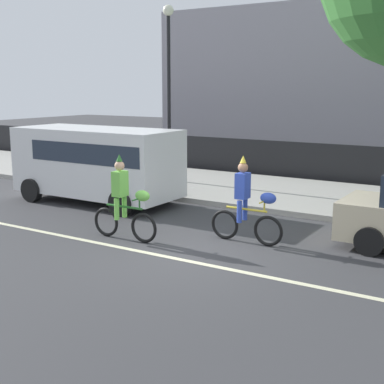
{
  "coord_description": "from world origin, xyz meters",
  "views": [
    {
      "loc": [
        5.61,
        -8.97,
        3.37
      ],
      "look_at": [
        -0.73,
        1.2,
        1.0
      ],
      "focal_mm": 50.0,
      "sensor_mm": 36.0,
      "label": 1
    }
  ],
  "objects": [
    {
      "name": "parked_van_white",
      "position": [
        -4.88,
        2.7,
        1.28
      ],
      "size": [
        5.0,
        2.22,
        2.18
      ],
      "color": "white",
      "rests_on": "ground"
    },
    {
      "name": "ground_plane",
      "position": [
        0.0,
        0.0,
        0.0
      ],
      "size": [
        80.0,
        80.0,
        0.0
      ],
      "primitive_type": "plane",
      "color": "#38383A"
    },
    {
      "name": "road_centre_line",
      "position": [
        0.0,
        -0.5,
        0.0
      ],
      "size": [
        36.0,
        0.14,
        0.01
      ],
      "primitive_type": "cube",
      "color": "beige",
      "rests_on": "ground"
    },
    {
      "name": "street_lamp_post",
      "position": [
        -4.78,
        6.23,
        3.99
      ],
      "size": [
        0.36,
        0.36,
        5.86
      ],
      "color": "black",
      "rests_on": "sidewalk_curb"
    },
    {
      "name": "sidewalk_curb",
      "position": [
        0.0,
        6.5,
        0.07
      ],
      "size": [
        60.0,
        5.0,
        0.15
      ],
      "primitive_type": "cube",
      "color": "#9E9B93",
      "rests_on": "ground"
    },
    {
      "name": "fence_line",
      "position": [
        0.0,
        9.4,
        0.7
      ],
      "size": [
        40.0,
        0.08,
        1.4
      ],
      "primitive_type": "cube",
      "color": "black",
      "rests_on": "ground"
    },
    {
      "name": "parade_cyclist_cobalt",
      "position": [
        0.64,
        1.26,
        0.84
      ],
      "size": [
        1.72,
        0.5,
        1.92
      ],
      "color": "black",
      "rests_on": "ground"
    },
    {
      "name": "parade_cyclist_lime",
      "position": [
        -1.77,
        0.05,
        0.84
      ],
      "size": [
        1.72,
        0.5,
        1.92
      ],
      "color": "black",
      "rests_on": "ground"
    }
  ]
}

